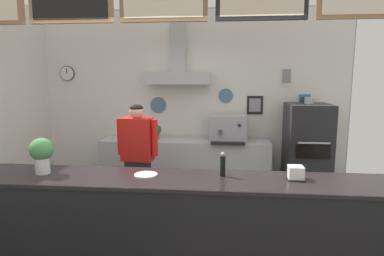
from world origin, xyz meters
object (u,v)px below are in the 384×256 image
at_px(shop_worker, 138,163).
at_px(potted_basil, 130,132).
at_px(pizza_oven, 306,154).
at_px(espresso_machine, 228,128).
at_px(napkin_holder, 296,173).
at_px(potted_rosemary, 156,131).
at_px(basil_vase, 42,154).
at_px(pepper_grinder, 223,164).
at_px(condiment_plate, 146,175).

bearing_deg(shop_worker, potted_basil, -63.30).
bearing_deg(pizza_oven, espresso_machine, 173.93).
xyz_separation_m(espresso_machine, napkin_holder, (0.57, -2.37, -0.02)).
height_order(potted_rosemary, potted_basil, potted_rosemary).
height_order(shop_worker, basil_vase, shop_worker).
relative_size(pizza_oven, potted_rosemary, 6.80).
height_order(potted_basil, pepper_grinder, pepper_grinder).
xyz_separation_m(pizza_oven, pepper_grinder, (-1.28, -2.22, 0.40)).
relative_size(potted_rosemary, napkin_holder, 1.51).
xyz_separation_m(basil_vase, napkin_holder, (2.31, 0.06, -0.13)).
bearing_deg(shop_worker, potted_rosemary, -81.76).
relative_size(pizza_oven, condiment_plate, 7.85).
xyz_separation_m(shop_worker, potted_rosemary, (-0.04, 1.31, 0.20)).
distance_m(condiment_plate, pepper_grinder, 0.71).
height_order(shop_worker, condiment_plate, shop_worker).
distance_m(potted_rosemary, napkin_holder, 3.00).
distance_m(potted_rosemary, potted_basil, 0.45).
height_order(espresso_machine, potted_basil, espresso_machine).
height_order(pizza_oven, pepper_grinder, pizza_oven).
relative_size(espresso_machine, condiment_plate, 2.74).
bearing_deg(pepper_grinder, espresso_machine, 88.41).
distance_m(espresso_machine, napkin_holder, 2.44).
bearing_deg(napkin_holder, potted_rosemary, 125.91).
xyz_separation_m(espresso_machine, pepper_grinder, (-0.07, -2.35, 0.04)).
bearing_deg(shop_worker, basil_vase, 70.02).
xyz_separation_m(pizza_oven, potted_rosemary, (-2.40, 0.18, 0.29)).
height_order(pizza_oven, basil_vase, pizza_oven).
bearing_deg(shop_worker, pizza_oven, -147.73).
distance_m(potted_basil, pepper_grinder, 2.88).
xyz_separation_m(potted_basil, napkin_holder, (2.20, -2.43, 0.07)).
distance_m(shop_worker, basil_vase, 1.36).
bearing_deg(potted_basil, pepper_grinder, -57.01).
height_order(pizza_oven, potted_rosemary, pizza_oven).
distance_m(pizza_oven, espresso_machine, 1.27).
distance_m(espresso_machine, condiment_plate, 2.52).
distance_m(shop_worker, potted_basil, 1.42).
bearing_deg(napkin_holder, espresso_machine, 103.59).
bearing_deg(espresso_machine, condiment_plate, -107.68).
relative_size(basil_vase, condiment_plate, 1.59).
bearing_deg(napkin_holder, pepper_grinder, 177.87).
bearing_deg(shop_worker, napkin_holder, 153.79).
relative_size(potted_rosemary, pepper_grinder, 1.09).
xyz_separation_m(shop_worker, napkin_holder, (1.72, -1.11, 0.25)).
relative_size(shop_worker, basil_vase, 4.84).
relative_size(shop_worker, potted_rosemary, 6.68).
bearing_deg(pizza_oven, basil_vase, -142.02).
xyz_separation_m(shop_worker, condiment_plate, (0.38, -1.14, 0.20)).
bearing_deg(pizza_oven, potted_basil, 176.21).
bearing_deg(pepper_grinder, pizza_oven, 60.04).
distance_m(potted_rosemary, pepper_grinder, 2.65).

